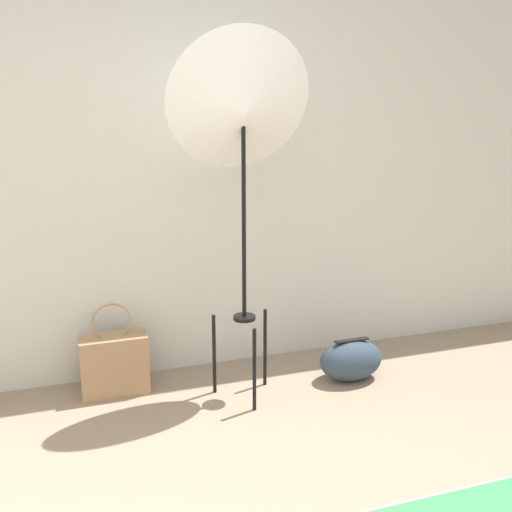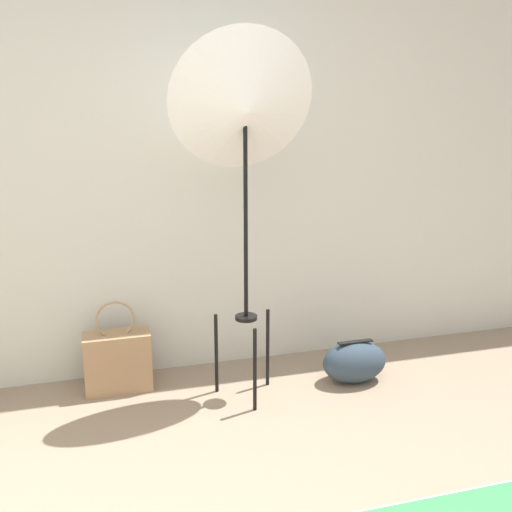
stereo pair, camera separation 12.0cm
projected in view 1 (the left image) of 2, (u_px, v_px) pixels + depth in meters
name	position (u px, v px, depth m)	size (l,w,h in m)	color
wall_back	(183.00, 154.00, 3.40)	(8.00, 0.05, 2.60)	beige
photo_umbrella	(243.00, 109.00, 2.95)	(0.75, 0.42, 1.95)	black
tote_bag	(114.00, 363.00, 3.33)	(0.37, 0.17, 0.53)	#9E7A56
duffel_bag	(351.00, 360.00, 3.50)	(0.38, 0.24, 0.25)	#2D3D4C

